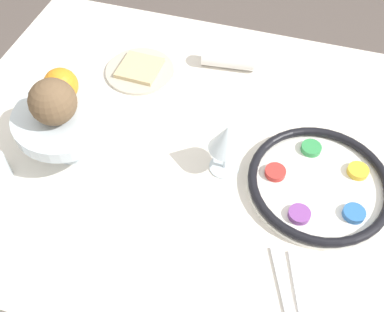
{
  "coord_description": "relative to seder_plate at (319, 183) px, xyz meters",
  "views": [
    {
      "loc": [
        -0.1,
        0.65,
        1.55
      ],
      "look_at": [
        0.08,
        0.06,
        0.76
      ],
      "focal_mm": 42.0,
      "sensor_mm": 36.0,
      "label": 1
    }
  ],
  "objects": [
    {
      "name": "seder_plate",
      "position": [
        0.0,
        0.0,
        0.0
      ],
      "size": [
        0.31,
        0.31,
        0.03
      ],
      "color": "white",
      "rests_on": "dining_table"
    },
    {
      "name": "fork_left",
      "position": [
        0.0,
        0.25,
        -0.01
      ],
      "size": [
        0.07,
        0.17,
        0.01
      ],
      "color": "silver",
      "rests_on": "dining_table"
    },
    {
      "name": "dining_table",
      "position": [
        0.2,
        -0.03,
        -0.38
      ],
      "size": [
        1.41,
        0.96,
        0.72
      ],
      "color": "silver",
      "rests_on": "ground_plane"
    },
    {
      "name": "napkin_roll",
      "position": [
        0.29,
        -0.34,
        0.01
      ],
      "size": [
        0.15,
        0.07,
        0.05
      ],
      "color": "white",
      "rests_on": "dining_table"
    },
    {
      "name": "bread_plate",
      "position": [
        0.51,
        -0.24,
        -0.01
      ],
      "size": [
        0.19,
        0.19,
        0.02
      ],
      "color": "beige",
      "rests_on": "dining_table"
    },
    {
      "name": "fork_right",
      "position": [
        0.03,
        0.25,
        -0.01
      ],
      "size": [
        0.08,
        0.16,
        0.01
      ],
      "color": "silver",
      "rests_on": "dining_table"
    },
    {
      "name": "coconut",
      "position": [
        0.57,
        0.07,
        0.15
      ],
      "size": [
        0.1,
        0.1,
        0.1
      ],
      "color": "brown",
      "rests_on": "fruit_stand"
    },
    {
      "name": "fruit_stand",
      "position": [
        0.56,
        0.05,
        0.08
      ],
      "size": [
        0.23,
        0.23,
        0.12
      ],
      "color": "silver",
      "rests_on": "dining_table"
    },
    {
      "name": "ground_plane",
      "position": [
        0.2,
        -0.03,
        -0.74
      ],
      "size": [
        8.0,
        8.0,
        0.0
      ],
      "primitive_type": "plane",
      "color": "#564C47"
    },
    {
      "name": "orange_fruit",
      "position": [
        0.58,
        0.01,
        0.14
      ],
      "size": [
        0.08,
        0.08,
        0.08
      ],
      "color": "orange",
      "rests_on": "fruit_stand"
    },
    {
      "name": "wine_glass",
      "position": [
        0.21,
        0.01,
        0.08
      ],
      "size": [
        0.08,
        0.08,
        0.14
      ],
      "color": "silver",
      "rests_on": "dining_table"
    }
  ]
}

